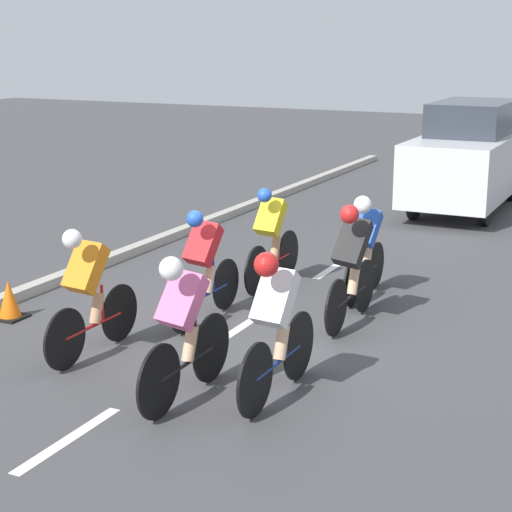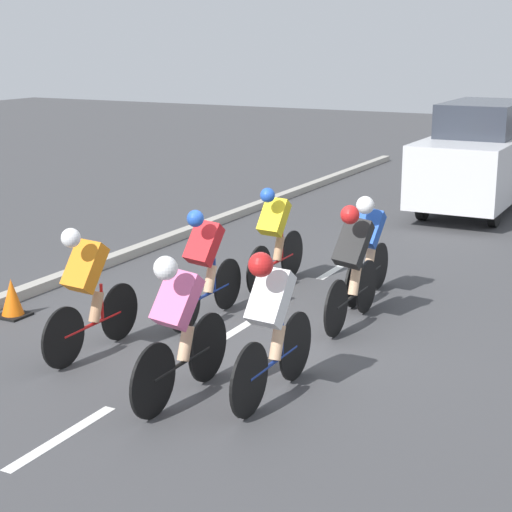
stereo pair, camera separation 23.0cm
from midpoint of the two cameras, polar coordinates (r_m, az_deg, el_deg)
name	(u,v)px [view 2 (the right image)]	position (r m, az deg, el deg)	size (l,w,h in m)	color
ground_plane	(242,327)	(10.40, -0.33, -4.76)	(60.00, 60.00, 0.00)	#424244
lane_stripe_near	(62,437)	(7.84, -11.97, -11.73)	(0.12, 1.40, 0.01)	white
lane_stripe_mid	(237,330)	(10.30, -0.64, -4.94)	(0.12, 1.40, 0.01)	white
lane_stripe_far	(338,268)	(13.08, 5.98, -0.79)	(0.12, 1.40, 0.01)	white
curb	(32,289)	(12.05, -14.19, -2.16)	(0.20, 29.32, 0.14)	#A8A399
cyclist_yellow	(275,235)	(11.85, 1.81, 1.38)	(0.34, 1.74, 1.46)	black
cyclist_red	(205,263)	(10.39, -2.80, -0.46)	(0.37, 1.70, 1.45)	black
cyclist_black	(352,262)	(10.29, 7.09, -0.39)	(0.39, 1.70, 1.54)	black
cyclist_white	(271,321)	(8.13, 1.81, -4.37)	(0.34, 1.72, 1.53)	black
cyclist_blue	(368,243)	(11.40, 8.03, 0.84)	(0.38, 1.61, 1.44)	black
cyclist_orange	(87,288)	(9.44, -10.50, -2.12)	(0.35, 1.66, 1.49)	black
cyclist_pink	(178,324)	(8.13, -4.40, -4.55)	(0.38, 1.70, 1.51)	black
support_car	(479,157)	(17.84, 15.02, 6.41)	(1.70, 4.56, 2.16)	black
traffic_cone	(12,299)	(11.12, -15.39, -2.75)	(0.36, 0.36, 0.49)	black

